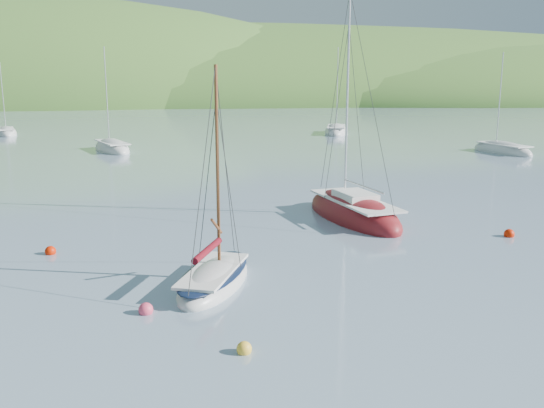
{
  "coord_description": "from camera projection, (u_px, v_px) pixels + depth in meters",
  "views": [
    {
      "loc": [
        -1.28,
        -17.1,
        7.49
      ],
      "look_at": [
        1.6,
        8.0,
        2.03
      ],
      "focal_mm": 40.0,
      "sensor_mm": 36.0,
      "label": 1
    }
  ],
  "objects": [
    {
      "name": "daysailer_white",
      "position": [
        214.0,
        280.0,
        21.87
      ],
      "size": [
        3.69,
        5.8,
        8.37
      ],
      "rotation": [
        0.0,
        0.0,
        -0.34
      ],
      "color": "silver",
      "rests_on": "ground"
    },
    {
      "name": "distant_sloop_d",
      "position": [
        502.0,
        151.0,
        58.36
      ],
      "size": [
        4.48,
        7.64,
        10.3
      ],
      "rotation": [
        0.0,
        0.0,
        0.29
      ],
      "color": "silver",
      "rests_on": "ground"
    },
    {
      "name": "shoreline_hills",
      "position": [
        174.0,
        99.0,
        184.7
      ],
      "size": [
        690.0,
        135.0,
        56.0
      ],
      "color": "#396326",
      "rests_on": "ground"
    },
    {
      "name": "sloop_red",
      "position": [
        353.0,
        214.0,
        31.94
      ],
      "size": [
        4.86,
        8.97,
        12.61
      ],
      "rotation": [
        0.0,
        0.0,
        0.24
      ],
      "color": "maroon",
      "rests_on": "ground"
    },
    {
      "name": "distant_sloop_b",
      "position": [
        336.0,
        132.0,
        76.98
      ],
      "size": [
        4.76,
        8.64,
        11.68
      ],
      "rotation": [
        0.0,
        0.0,
        -0.24
      ],
      "color": "silver",
      "rests_on": "ground"
    },
    {
      "name": "ground",
      "position": [
        250.0,
        326.0,
        18.33
      ],
      "size": [
        700.0,
        700.0,
        0.0
      ],
      "primitive_type": "plane",
      "color": "#768BA3",
      "rests_on": "ground"
    },
    {
      "name": "distant_sloop_c",
      "position": [
        7.0,
        133.0,
        75.56
      ],
      "size": [
        4.49,
        7.15,
        9.63
      ],
      "rotation": [
        0.0,
        0.0,
        0.34
      ],
      "color": "silver",
      "rests_on": "ground"
    },
    {
      "name": "distant_sloop_a",
      "position": [
        112.0,
        149.0,
        59.77
      ],
      "size": [
        5.5,
        8.11,
        10.94
      ],
      "rotation": [
        0.0,
        0.0,
        0.41
      ],
      "color": "silver",
      "rests_on": "ground"
    },
    {
      "name": "mooring_buoys",
      "position": [
        265.0,
        272.0,
        23.0
      ],
      "size": [
        21.18,
        11.12,
        0.49
      ],
      "color": "yellow",
      "rests_on": "ground"
    }
  ]
}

